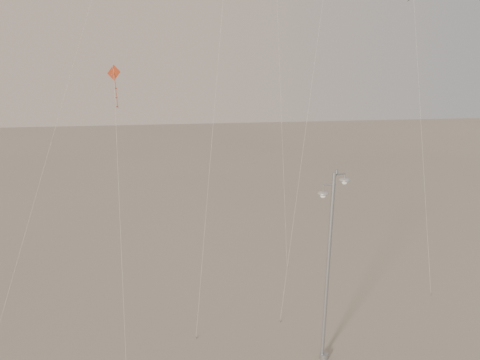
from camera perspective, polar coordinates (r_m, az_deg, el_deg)
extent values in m
cylinder|color=#979B9F|center=(28.35, 8.94, -18.06)|extent=(0.44, 0.44, 0.30)
cylinder|color=#979B9F|center=(26.16, 9.34, -9.48)|extent=(0.39, 0.18, 9.57)
cylinder|color=#979B9F|center=(24.67, 10.27, 0.88)|extent=(0.14, 0.14, 0.18)
cylinder|color=#979B9F|center=(24.87, 10.70, 0.61)|extent=(0.49, 0.26, 0.07)
cylinder|color=#979B9F|center=(25.06, 11.12, 0.35)|extent=(0.06, 0.06, 0.30)
ellipsoid|color=#B7B7B2|center=(25.10, 11.10, 0.01)|extent=(0.52, 0.52, 0.18)
cylinder|color=#979B9F|center=(24.73, 9.55, -0.50)|extent=(0.60, 0.08, 0.07)
cylinder|color=#979B9F|center=(24.69, 8.87, -0.97)|extent=(0.06, 0.06, 0.40)
ellipsoid|color=#B7B7B2|center=(24.74, 8.85, -1.42)|extent=(0.52, 0.52, 0.18)
cylinder|color=beige|center=(34.02, -15.54, 18.02)|extent=(10.52, 14.77, 35.31)
cylinder|color=beige|center=(26.89, -2.27, 13.33)|extent=(3.00, 2.50, 29.46)
cylinder|color=#979B9F|center=(29.78, -4.71, -16.42)|extent=(0.06, 0.06, 0.10)
cylinder|color=#979B9F|center=(31.24, 4.29, -14.82)|extent=(0.06, 0.06, 0.10)
cube|color=#9C3116|center=(25.76, -13.31, 11.08)|extent=(0.64, 0.41, 0.73)
cylinder|color=#9C3116|center=(25.97, -13.05, 8.93)|extent=(0.09, 0.21, 1.35)
cylinder|color=beige|center=(25.43, -12.65, -4.97)|extent=(0.10, 3.43, 13.91)
cylinder|color=beige|center=(37.61, 18.77, 5.35)|extent=(1.56, 9.43, 19.57)
cylinder|color=#979B9F|center=(36.09, 19.69, -11.45)|extent=(0.06, 0.06, 0.10)
cylinder|color=beige|center=(42.03, 4.07, 16.27)|extent=(1.13, 14.59, 33.16)
cylinder|color=#979B9F|center=(37.99, 5.05, -9.25)|extent=(0.06, 0.06, 0.10)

